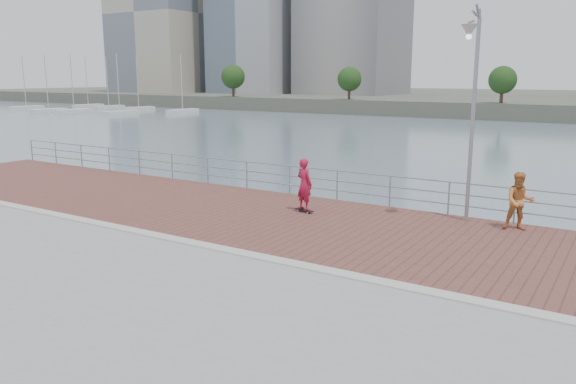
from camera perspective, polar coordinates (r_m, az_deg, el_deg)
The scene contains 10 objects.
water at distance 15.17m, azimuth -4.16°, elevation -13.63°, with size 400.00×400.00×0.00m, color slate.
seawall at distance 11.55m, azimuth -19.84°, elevation -17.41°, with size 40.00×24.00×2.00m, color gray.
brick_lane at distance 17.33m, azimuth 2.83°, elevation -3.27°, with size 40.00×6.80×0.02m, color brown.
curb at distance 14.42m, azimuth -4.27°, elevation -6.32°, with size 40.00×0.40×0.06m, color #B7B5AD.
guardrail at distance 20.13m, azimuth 7.62°, elevation 0.75°, with size 39.06×0.06×1.13m.
street_lamp at distance 17.59m, azimuth 18.14°, elevation 10.93°, with size 0.45×1.32×6.22m.
skateboard at distance 18.77m, azimuth 1.66°, elevation -1.85°, with size 0.75×0.38×0.08m.
skateboarder at distance 18.59m, azimuth 1.68°, elevation 0.80°, with size 0.63×0.41×1.72m, color #AC1735.
bystander at distance 17.78m, azimuth 22.45°, elevation -0.88°, with size 0.84×0.65×1.73m, color #C67A3A.
marina at distance 112.13m, azimuth -18.77°, elevation 8.03°, with size 35.41×20.85×10.17m.
Camera 1 is at (8.21, -10.99, 4.49)m, focal length 35.00 mm.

